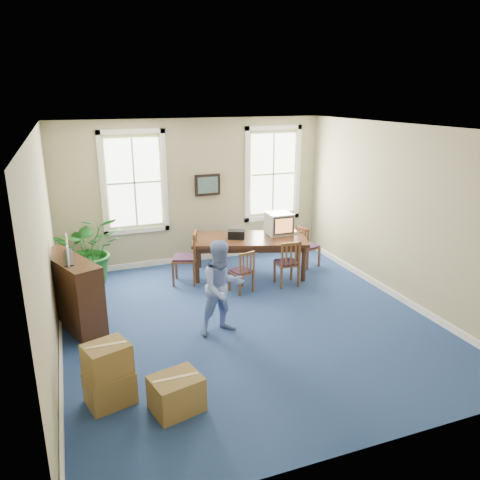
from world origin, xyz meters
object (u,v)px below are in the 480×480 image
object	(u,v)px
cardboard_boxes	(125,365)
potted_plant	(90,250)
conference_table	(249,256)
credenza	(71,290)
man	(222,288)
crt_tv	(279,223)
chair_near_left	(241,271)

from	to	relation	value
cardboard_boxes	potted_plant	bearing A→B (deg)	92.20
conference_table	credenza	xyz separation A→B (m)	(-3.58, -1.09, 0.21)
conference_table	man	size ratio (longest dim) A/B	1.54
conference_table	crt_tv	distance (m)	0.95
chair_near_left	man	distance (m)	1.69
crt_tv	man	xyz separation A→B (m)	(-2.04, -2.28, -0.27)
chair_near_left	cardboard_boxes	size ratio (longest dim) A/B	0.57
chair_near_left	credenza	distance (m)	3.12
conference_table	chair_near_left	bearing A→B (deg)	-102.80
crt_tv	man	bearing A→B (deg)	-130.92
crt_tv	cardboard_boxes	distance (m)	5.08
conference_table	credenza	size ratio (longest dim) A/B	1.52
crt_tv	chair_near_left	world-z (taller)	crt_tv
cardboard_boxes	man	bearing A→B (deg)	34.02
potted_plant	cardboard_boxes	world-z (taller)	potted_plant
chair_near_left	crt_tv	bearing A→B (deg)	-161.62
man	cardboard_boxes	xyz separation A→B (m)	(-1.67, -1.13, -0.35)
credenza	potted_plant	bearing A→B (deg)	53.50
credenza	cardboard_boxes	world-z (taller)	credenza
chair_near_left	cardboard_boxes	distance (m)	3.59
man	credenza	size ratio (longest dim) A/B	0.98
crt_tv	chair_near_left	distance (m)	1.59
man	potted_plant	distance (m)	3.37
man	cardboard_boxes	bearing A→B (deg)	-153.15
conference_table	man	bearing A→B (deg)	-102.80
credenza	potted_plant	size ratio (longest dim) A/B	1.08
conference_table	chair_near_left	world-z (taller)	chair_near_left
chair_near_left	man	size ratio (longest dim) A/B	0.55
man	chair_near_left	bearing A→B (deg)	51.85
conference_table	man	xyz separation A→B (m)	(-1.34, -2.23, 0.37)
man	credenza	distance (m)	2.52
conference_table	potted_plant	bearing A→B (deg)	-172.69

